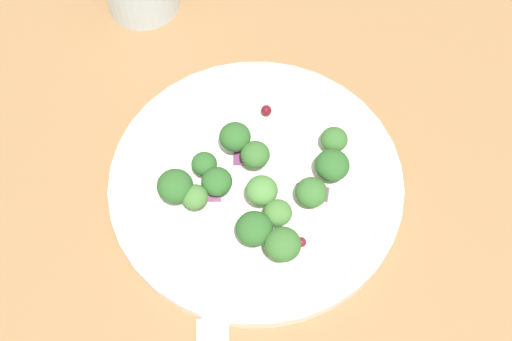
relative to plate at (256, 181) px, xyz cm
name	(u,v)px	position (x,y,z in cm)	size (l,w,h in cm)	color
ground_plane	(239,173)	(-2.13, 0.98, -1.86)	(180.00, 180.00, 2.00)	olive
plate	(256,181)	(0.00, 0.00, 0.00)	(24.04, 24.04, 1.70)	white
dressing_pool	(256,179)	(0.00, 0.00, 0.44)	(13.94, 13.94, 0.20)	white
broccoli_floret_0	(262,191)	(1.43, -1.77, 2.61)	(2.49, 2.49, 2.52)	#ADD18E
broccoli_floret_1	(235,137)	(-2.74, 1.57, 2.56)	(2.56, 2.56, 2.59)	#9EC684
broccoli_floret_2	(254,157)	(-0.59, 0.76, 2.34)	(2.35, 2.35, 2.37)	#9EC684
broccoli_floret_3	(332,166)	(5.20, 3.10, 2.06)	(2.77, 2.77, 2.81)	#9EC684
broccoli_floret_4	(175,186)	(-4.70, -4.52, 2.57)	(2.84, 2.84, 2.87)	#ADD18E
broccoli_floret_5	(212,180)	(-2.53, -2.51, 2.23)	(2.43, 2.43, 2.46)	#8EB77A
broccoli_floret_6	(283,245)	(4.87, -5.01, 2.58)	(2.75, 2.75, 2.78)	#8EB77A
broccoli_floret_7	(254,229)	(2.40, -4.84, 2.51)	(2.81, 2.81, 2.85)	#8EB77A
broccoli_floret_8	(334,140)	(4.28, 5.53, 1.79)	(2.22, 2.22, 2.25)	#ADD18E
broccoli_floret_9	(195,197)	(-2.97, -4.51, 2.28)	(2.07, 2.07, 2.10)	#8EB77A
broccoli_floret_10	(278,213)	(3.33, -2.76, 2.35)	(2.18, 2.18, 2.21)	#ADD18E
broccoli_floret_11	(311,193)	(4.77, 0.19, 1.96)	(2.53, 2.53, 2.56)	#8EB77A
broccoli_floret_12	(204,164)	(-3.84, -1.54, 2.10)	(2.05, 2.05, 2.08)	#9EC684
cranberry_0	(301,242)	(5.79, -3.60, 1.17)	(0.79, 0.79, 0.79)	maroon
cranberry_1	(261,108)	(-2.62, 5.91, 1.12)	(0.91, 0.91, 0.91)	maroon
cranberry_2	(242,223)	(1.12, -4.38, 1.34)	(0.81, 0.81, 0.81)	#4C0A14
onion_bit_0	(213,195)	(-2.21, -3.08, 0.90)	(0.95, 1.11, 0.34)	#934C84
onion_bit_1	(308,187)	(4.12, 1.05, 0.94)	(1.37, 1.26, 0.34)	#843D75
onion_bit_2	(242,161)	(-1.74, 0.81, 0.69)	(0.83, 1.35, 0.45)	#843D75
onion_bit_3	(322,191)	(5.25, 1.24, 0.90)	(1.05, 1.35, 0.50)	#843D75
onion_bit_4	(181,182)	(-5.22, -3.08, 0.52)	(0.94, 1.23, 0.32)	#934C84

